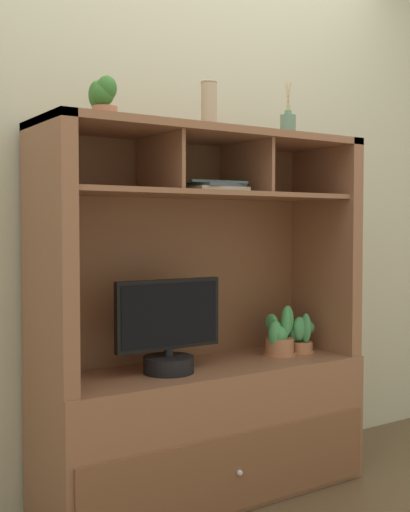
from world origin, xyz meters
The scene contains 10 objects.
floor_plane centered at (0.00, 0.00, -0.01)m, with size 6.00×6.00×0.02m, color brown.
back_wall centered at (0.00, 0.26, 1.40)m, with size 6.00×0.02×2.80m, color beige.
media_console centered at (0.00, 0.01, 0.47)m, with size 1.40×0.48×1.52m.
tv_monitor centered at (-0.19, -0.03, 0.70)m, with size 0.46×0.20×0.37m.
potted_orchid centered at (0.52, -0.01, 0.63)m, with size 0.13×0.11×0.18m.
potted_fern centered at (0.40, -0.01, 0.63)m, with size 0.15×0.15×0.22m.
magazine_stack_left centered at (0.03, 0.03, 1.29)m, with size 0.28×0.29×0.04m.
diffuser_bottle centered at (0.45, 0.01, 1.57)m, with size 0.07×0.07×0.25m.
potted_succulent centered at (-0.46, -0.02, 1.60)m, with size 0.11×0.12×0.16m.
ceramic_vase centered at (0.00, -0.03, 1.62)m, with size 0.07×0.07×0.20m.
Camera 1 is at (-1.48, -2.24, 1.13)m, focal length 45.70 mm.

